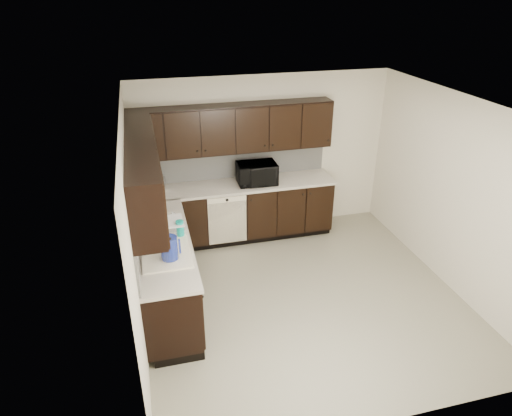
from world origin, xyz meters
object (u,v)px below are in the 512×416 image
Objects in this scene: sink at (166,257)px; blue_pitcher at (169,249)px; microwave at (257,173)px; storage_bin at (164,228)px; toaster_oven at (151,186)px.

blue_pitcher is at bearing -77.91° from sink.
microwave is 1.93m from storage_bin.
storage_bin is (-1.48, -1.25, -0.08)m from microwave.
toaster_oven is 1.26× the size of blue_pitcher.
sink is 1.41× the size of microwave.
microwave reaches higher than storage_bin.
blue_pitcher is (-1.46, -1.83, -0.02)m from microwave.
blue_pitcher is at bearing -88.42° from storage_bin.
microwave is at bearing 51.50° from blue_pitcher.
toaster_oven is at bearing 93.95° from storage_bin.
microwave is 1.64× the size of toaster_oven.
microwave is 1.32× the size of storage_bin.
microwave is 2.34m from blue_pitcher.
microwave reaches higher than blue_pitcher.
microwave is 1.57m from toaster_oven.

